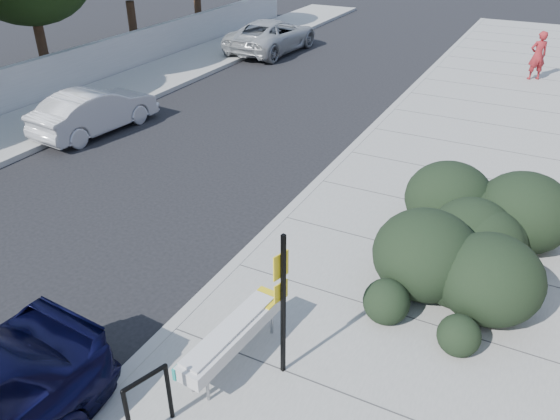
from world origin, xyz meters
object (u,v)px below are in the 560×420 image
Objects in this scene: sign_post at (282,297)px; wagon_silver at (95,111)px; pedestrian at (538,56)px; bike_rack at (148,398)px; bench at (234,335)px; suv_silver at (272,36)px.

wagon_silver is at bearing 163.87° from sign_post.
wagon_silver is 2.20× the size of pedestrian.
sign_post reaches higher than bike_rack.
wagon_silver reaches higher than bench.
bike_rack is 21.17m from suv_silver.
bike_rack is at bearing -103.93° from sign_post.
pedestrian is (11.33, 11.55, 0.40)m from wagon_silver.
sign_post is 11.44m from wagon_silver.
pedestrian is at bearing 87.37° from bench.
wagon_silver reaches higher than bike_rack.
bench is 10.90m from wagon_silver.
bench is at bearing 97.87° from bike_rack.
bike_rack is at bearing 142.25° from wagon_silver.
sign_post reaches higher than bench.
sign_post is 0.59× the size of wagon_silver.
suv_silver is 11.34m from pedestrian.
sign_post is at bearing 77.84° from bike_rack.
pedestrian is at bearing 101.46° from sign_post.
sign_post is (1.03, 1.70, 0.77)m from bike_rack.
bike_rack is (-0.30, -1.55, 0.07)m from bench.
sign_post is at bearing 152.05° from wagon_silver.
bench is at bearing 50.86° from pedestrian.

